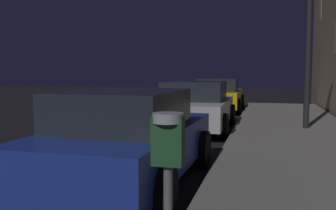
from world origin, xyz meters
name	(u,v)px	position (x,y,z in m)	size (l,w,h in m)	color
parking_meter	(168,164)	(4.27, 0.55, 1.14)	(0.19, 0.19, 1.30)	#59595B
car_blue	(128,138)	(2.85, 3.65, 0.71)	(2.06, 4.11, 1.43)	navy
car_silver	(195,106)	(2.85, 9.30, 0.70)	(2.19, 4.39, 1.43)	#B7B7BF
car_yellow_cab	(218,95)	(2.85, 14.89, 0.70)	(2.14, 4.13, 1.43)	gold
street_lamp	(310,5)	(5.94, 9.43, 3.49)	(0.44, 0.44, 4.98)	black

